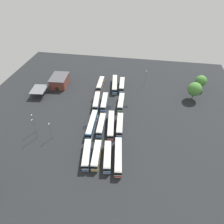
% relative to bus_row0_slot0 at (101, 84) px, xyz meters
% --- Properties ---
extents(ground_plane, '(130.44, 130.44, 0.00)m').
position_rel_bus_row0_slot0_xyz_m(ground_plane, '(24.02, 8.45, -1.89)').
color(ground_plane, black).
extents(bus_row0_slot0, '(12.62, 3.03, 3.58)m').
position_rel_bus_row0_slot0_xyz_m(bus_row0_slot0, '(0.00, 0.00, 0.00)').
color(bus_row0_slot0, silver).
rests_on(bus_row0_slot0, ground_plane).
extents(bus_row0_slot2, '(16.05, 4.59, 3.58)m').
position_rel_bus_row0_slot0_xyz_m(bus_row0_slot2, '(-1.26, 7.77, 0.00)').
color(bus_row0_slot2, silver).
rests_on(bus_row0_slot2, ground_plane).
extents(bus_row0_slot3, '(12.26, 3.43, 3.58)m').
position_rel_bus_row0_slot0_xyz_m(bus_row0_slot3, '(-1.11, 11.83, -0.00)').
color(bus_row0_slot3, silver).
rests_on(bus_row0_slot3, ground_plane).
extents(bus_row1_slot0, '(13.16, 4.08, 3.58)m').
position_rel_bus_row0_slot0_xyz_m(bus_row1_slot0, '(16.21, 1.50, 0.00)').
color(bus_row1_slot0, silver).
rests_on(bus_row1_slot0, ground_plane).
extents(bus_row1_slot1, '(12.71, 3.56, 3.58)m').
position_rel_bus_row0_slot0_xyz_m(bus_row1_slot1, '(16.22, 5.44, 0.00)').
color(bus_row1_slot1, silver).
rests_on(bus_row1_slot1, ground_plane).
extents(bus_row1_slot3, '(12.40, 2.98, 3.58)m').
position_rel_bus_row0_slot0_xyz_m(bus_row1_slot3, '(15.09, 13.49, -0.00)').
color(bus_row1_slot3, silver).
rests_on(bus_row1_slot3, ground_plane).
extents(bus_row2_slot0, '(15.97, 3.32, 3.58)m').
position_rel_bus_row0_slot0_xyz_m(bus_row2_slot0, '(32.83, 3.34, 0.00)').
color(bus_row2_slot0, teal).
rests_on(bus_row2_slot0, ground_plane).
extents(bus_row2_slot1, '(12.57, 3.22, 3.58)m').
position_rel_bus_row0_slot0_xyz_m(bus_row2_slot1, '(32.81, 7.36, -0.00)').
color(bus_row2_slot1, silver).
rests_on(bus_row2_slot1, ground_plane).
extents(bus_row2_slot2, '(16.05, 4.59, 3.58)m').
position_rel_bus_row0_slot0_xyz_m(bus_row2_slot2, '(32.00, 11.42, 0.00)').
color(bus_row2_slot2, silver).
rests_on(bus_row2_slot2, ground_plane).
extents(bus_row2_slot3, '(12.65, 3.65, 3.58)m').
position_rel_bus_row0_slot0_xyz_m(bus_row2_slot3, '(31.33, 15.13, -0.00)').
color(bus_row2_slot3, silver).
rests_on(bus_row2_slot3, ground_plane).
extents(bus_row3_slot0, '(12.65, 4.51, 3.58)m').
position_rel_bus_row0_slot0_xyz_m(bus_row3_slot0, '(49.18, 5.45, -0.00)').
color(bus_row3_slot0, silver).
rests_on(bus_row3_slot0, ground_plane).
extents(bus_row3_slot1, '(12.29, 3.56, 3.58)m').
position_rel_bus_row0_slot0_xyz_m(bus_row3_slot1, '(48.83, 9.00, -0.00)').
color(bus_row3_slot1, silver).
rests_on(bus_row3_slot1, ground_plane).
extents(bus_row3_slot2, '(12.81, 4.34, 3.58)m').
position_rel_bus_row0_slot0_xyz_m(bus_row3_slot2, '(48.84, 13.08, 0.00)').
color(bus_row3_slot2, silver).
rests_on(bus_row3_slot2, ground_plane).
extents(bus_row3_slot3, '(16.05, 4.59, 3.58)m').
position_rel_bus_row0_slot0_xyz_m(bus_row3_slot3, '(48.03, 16.88, 0.00)').
color(bus_row3_slot3, silver).
rests_on(bus_row3_slot3, ground_plane).
extents(depot_building, '(13.07, 9.71, 5.48)m').
position_rel_bus_row0_slot0_xyz_m(depot_building, '(1.77, -23.00, 0.87)').
color(depot_building, brown).
rests_on(depot_building, ground_plane).
extents(maintenance_shelter, '(10.10, 8.22, 3.57)m').
position_rel_bus_row0_slot0_xyz_m(maintenance_shelter, '(12.93, -30.07, 1.51)').
color(maintenance_shelter, slate).
rests_on(maintenance_shelter, ground_plane).
extents(lamp_post_far_corner, '(0.56, 0.28, 8.63)m').
position_rel_bus_row0_slot0_xyz_m(lamp_post_far_corner, '(-6.80, 24.35, 2.84)').
color(lamp_post_far_corner, slate).
rests_on(lamp_post_far_corner, ground_plane).
extents(lamp_post_mid_lot, '(0.56, 0.28, 7.80)m').
position_rel_bus_row0_slot0_xyz_m(lamp_post_mid_lot, '(41.68, -11.19, 2.42)').
color(lamp_post_mid_lot, slate).
rests_on(lamp_post_mid_lot, ground_plane).
extents(lamp_post_by_building, '(0.56, 0.28, 9.77)m').
position_rel_bus_row0_slot0_xyz_m(lamp_post_by_building, '(42.61, -17.26, 3.42)').
color(lamp_post_by_building, slate).
rests_on(lamp_post_by_building, ground_plane).
extents(lamp_post_near_entrance, '(0.56, 0.28, 8.99)m').
position_rel_bus_row0_slot0_xyz_m(lamp_post_near_entrance, '(39.17, -19.41, 3.03)').
color(lamp_post_near_entrance, slate).
rests_on(lamp_post_near_entrance, ground_plane).
extents(tree_east_edge, '(6.05, 6.05, 8.08)m').
position_rel_bus_row0_slot0_xyz_m(tree_east_edge, '(-7.09, 53.82, 3.16)').
color(tree_east_edge, brown).
rests_on(tree_east_edge, ground_plane).
extents(tree_north_edge, '(6.88, 6.88, 9.34)m').
position_rel_bus_row0_slot0_xyz_m(tree_north_edge, '(3.38, 48.89, 4.01)').
color(tree_north_edge, brown).
rests_on(tree_north_edge, ground_plane).
extents(puddle_between_rows, '(3.18, 3.18, 0.01)m').
position_rel_bus_row0_slot0_xyz_m(puddle_between_rows, '(14.29, -0.62, -1.88)').
color(puddle_between_rows, black).
rests_on(puddle_between_rows, ground_plane).
extents(puddle_front_lane, '(1.85, 1.85, 0.01)m').
position_rel_bus_row0_slot0_xyz_m(puddle_front_lane, '(-4.48, 5.47, -1.88)').
color(puddle_front_lane, black).
rests_on(puddle_front_lane, ground_plane).
extents(puddle_centre_drain, '(3.01, 3.01, 0.01)m').
position_rel_bus_row0_slot0_xyz_m(puddle_centre_drain, '(33.62, 0.67, -1.88)').
color(puddle_centre_drain, black).
rests_on(puddle_centre_drain, ground_plane).
extents(puddle_near_shelter, '(2.30, 2.30, 0.01)m').
position_rel_bus_row0_slot0_xyz_m(puddle_near_shelter, '(15.97, 16.11, -1.88)').
color(puddle_near_shelter, black).
rests_on(puddle_near_shelter, ground_plane).
extents(puddle_back_corner, '(3.68, 3.68, 0.01)m').
position_rel_bus_row0_slot0_xyz_m(puddle_back_corner, '(17.91, 7.28, -1.88)').
color(puddle_back_corner, black).
rests_on(puddle_back_corner, ground_plane).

